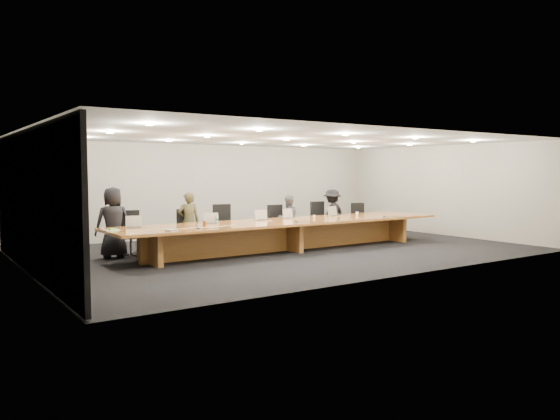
% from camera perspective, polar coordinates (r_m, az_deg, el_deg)
% --- Properties ---
extents(ground, '(12.00, 12.00, 0.00)m').
position_cam_1_polar(ground, '(13.77, 0.71, -4.23)').
color(ground, black).
rests_on(ground, ground).
extents(back_wall, '(12.00, 0.02, 2.80)m').
position_cam_1_polar(back_wall, '(17.07, -7.03, 2.05)').
color(back_wall, beige).
rests_on(back_wall, ground).
extents(left_wall_panel, '(0.08, 7.84, 2.74)m').
position_cam_1_polar(left_wall_panel, '(11.33, -24.69, 0.61)').
color(left_wall_panel, black).
rests_on(left_wall_panel, ground).
extents(conference_table, '(9.00, 1.80, 0.75)m').
position_cam_1_polar(conference_table, '(13.71, 0.71, -2.07)').
color(conference_table, '#945420').
rests_on(conference_table, ground).
extents(chair_far_left, '(0.67, 0.67, 1.09)m').
position_cam_1_polar(chair_far_left, '(13.28, -15.35, -2.31)').
color(chair_far_left, black).
rests_on(chair_far_left, ground).
extents(chair_left, '(0.62, 0.62, 1.08)m').
position_cam_1_polar(chair_left, '(13.69, -9.42, -2.05)').
color(chair_left, black).
rests_on(chair_left, ground).
extents(chair_mid_left, '(0.70, 0.70, 1.15)m').
position_cam_1_polar(chair_mid_left, '(14.26, -5.85, -1.64)').
color(chair_mid_left, black).
rests_on(chair_mid_left, ground).
extents(chair_mid_right, '(0.60, 0.60, 1.09)m').
position_cam_1_polar(chair_mid_right, '(14.99, -0.14, -1.46)').
color(chair_mid_right, black).
rests_on(chair_mid_right, ground).
extents(chair_right, '(0.60, 0.60, 1.13)m').
position_cam_1_polar(chair_right, '(15.97, 4.38, -1.06)').
color(chair_right, black).
rests_on(chair_right, ground).
extents(chair_far_right, '(0.65, 0.65, 1.04)m').
position_cam_1_polar(chair_far_right, '(16.92, 8.42, -0.96)').
color(chair_far_right, black).
rests_on(chair_far_right, ground).
extents(person_a, '(0.82, 0.56, 1.63)m').
position_cam_1_polar(person_a, '(13.03, -17.04, -1.26)').
color(person_a, black).
rests_on(person_a, ground).
extents(person_b, '(0.61, 0.48, 1.48)m').
position_cam_1_polar(person_b, '(13.73, -9.52, -1.20)').
color(person_b, '#3A361F').
rests_on(person_b, ground).
extents(person_c, '(0.68, 0.54, 1.32)m').
position_cam_1_polar(person_c, '(15.14, 0.84, -0.96)').
color(person_c, '#595A5C').
rests_on(person_c, ground).
extents(person_d, '(1.04, 0.73, 1.46)m').
position_cam_1_polar(person_d, '(16.16, 5.48, -0.42)').
color(person_d, black).
rests_on(person_d, ground).
extents(laptop_a, '(0.41, 0.35, 0.28)m').
position_cam_1_polar(laptop_a, '(12.28, -15.01, -1.20)').
color(laptop_a, tan).
rests_on(laptop_a, conference_table).
extents(laptop_b, '(0.41, 0.36, 0.27)m').
position_cam_1_polar(laptop_b, '(12.90, -7.17, -0.86)').
color(laptop_b, tan).
rests_on(laptop_b, conference_table).
extents(laptop_c, '(0.36, 0.27, 0.28)m').
position_cam_1_polar(laptop_c, '(13.70, -1.71, -0.53)').
color(laptop_c, '#C7B298').
rests_on(laptop_c, conference_table).
extents(laptop_d, '(0.35, 0.28, 0.26)m').
position_cam_1_polar(laptop_d, '(14.27, 1.13, -0.39)').
color(laptop_d, tan).
rests_on(laptop_d, conference_table).
extents(laptop_e, '(0.39, 0.32, 0.28)m').
position_cam_1_polar(laptop_e, '(15.17, 5.86, -0.11)').
color(laptop_e, '#B6AA8B').
rests_on(laptop_e, conference_table).
extents(water_bottle, '(0.07, 0.07, 0.20)m').
position_cam_1_polar(water_bottle, '(13.00, -6.61, -0.97)').
color(water_bottle, silver).
rests_on(water_bottle, conference_table).
extents(amber_mug, '(0.10, 0.10, 0.11)m').
position_cam_1_polar(amber_mug, '(12.47, -7.88, -1.40)').
color(amber_mug, brown).
rests_on(amber_mug, conference_table).
extents(paper_cup_near, '(0.08, 0.08, 0.08)m').
position_cam_1_polar(paper_cup_near, '(14.44, 3.59, -0.69)').
color(paper_cup_near, white).
rests_on(paper_cup_near, conference_table).
extents(paper_cup_far, '(0.10, 0.10, 0.09)m').
position_cam_1_polar(paper_cup_far, '(15.59, 8.05, -0.36)').
color(paper_cup_far, white).
rests_on(paper_cup_far, conference_table).
extents(notepad, '(0.28, 0.22, 0.02)m').
position_cam_1_polar(notepad, '(11.88, -17.13, -2.04)').
color(notepad, white).
rests_on(notepad, conference_table).
extents(lime_gadget, '(0.20, 0.15, 0.03)m').
position_cam_1_polar(lime_gadget, '(11.88, -17.11, -1.93)').
color(lime_gadget, green).
rests_on(lime_gadget, notepad).
extents(av_box, '(0.28, 0.25, 0.03)m').
position_cam_1_polar(av_box, '(11.51, -11.28, -2.08)').
color(av_box, '#ADADB2').
rests_on(av_box, conference_table).
extents(mic_left, '(0.12, 0.12, 0.03)m').
position_cam_1_polar(mic_left, '(11.83, -8.54, -1.90)').
color(mic_left, black).
rests_on(mic_left, conference_table).
extents(mic_center, '(0.16, 0.16, 0.03)m').
position_cam_1_polar(mic_center, '(13.28, 1.75, -1.20)').
color(mic_center, black).
rests_on(mic_center, conference_table).
extents(mic_right, '(0.14, 0.14, 0.03)m').
position_cam_1_polar(mic_right, '(15.02, 10.82, -0.67)').
color(mic_right, black).
rests_on(mic_right, conference_table).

